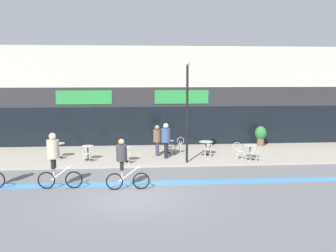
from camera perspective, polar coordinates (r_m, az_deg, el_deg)
The scene contains 24 objects.
ground_plane at distance 14.89m, azimuth -5.06°, elevation -10.16°, with size 120.00×120.00×0.00m, color #5B5B60.
sidewalk_slab at distance 21.89m, azimuth -4.99°, elevation -4.24°, with size 40.00×5.50×0.12m, color gray.
storefront_facade at distance 26.19m, azimuth -5.03°, elevation 4.39°, with size 40.00×4.06×6.23m.
bike_lane_stripe at distance 16.54m, azimuth -5.04°, elevation -8.33°, with size 36.00×0.70×0.01m, color #3D7AB7.
bistro_table_0 at distance 21.63m, azimuth -15.66°, elevation -2.99°, with size 0.70×0.70×0.77m.
bistro_table_1 at distance 20.68m, azimuth -11.56°, elevation -3.43°, with size 0.62×0.62×0.74m.
bistro_table_2 at distance 19.98m, azimuth -6.07°, elevation -3.68°, with size 0.67×0.67×0.74m.
bistro_table_3 at distance 22.00m, azimuth -0.02°, elevation -2.66°, with size 0.69×0.69×0.71m.
bistro_table_4 at distance 21.63m, azimuth 5.51°, elevation -2.79°, with size 0.78×0.78×0.74m.
bistro_table_5 at distance 20.87m, azimuth 11.86°, elevation -3.30°, with size 0.70×0.70×0.75m.
cafe_chair_0_near at distance 21.04m, azimuth -15.99°, elevation -3.39°, with size 0.43×0.59×0.90m.
cafe_chair_1_near at distance 20.07m, azimuth -11.75°, elevation -3.78°, with size 0.43×0.59×0.90m.
cafe_chair_2_near at distance 19.37m, azimuth -6.10°, elevation -4.07°, with size 0.42×0.58×0.90m.
cafe_chair_3_near at distance 21.38m, azimuth 0.09°, elevation -2.92°, with size 0.45×0.60×0.90m.
cafe_chair_3_side at distance 22.07m, azimuth 1.59°, elevation -2.60°, with size 0.59×0.44×0.90m.
cafe_chair_4_near at distance 21.03m, azimuth 5.82°, elevation -3.14°, with size 0.42×0.58×0.90m.
cafe_chair_5_near at distance 20.29m, azimuth 12.34°, elevation -3.67°, with size 0.43×0.59×0.90m.
cafe_chair_5_side at distance 20.71m, azimuth 10.19°, elevation -3.39°, with size 0.59×0.43×0.90m.
planter_pot at distance 24.87m, azimuth 13.30°, elevation -1.24°, with size 0.71×0.71×1.22m.
lamp_post at distance 19.38m, azimuth 2.80°, elevation 3.21°, with size 0.26×0.26×5.08m.
cyclist_1 at distance 15.49m, azimuth -6.50°, elevation -5.07°, with size 1.72×0.48×2.03m.
cyclist_2 at distance 16.12m, azimuth -16.15°, elevation -4.17°, with size 1.76×0.49×2.24m.
pedestrian_near_end at distance 21.22m, azimuth -1.58°, elevation -1.70°, with size 0.52×0.52×1.67m.
pedestrian_far_end at distance 20.64m, azimuth -0.31°, elevation -1.66°, with size 0.49×0.49×1.85m.
Camera 1 is at (0.11, -14.19, 4.52)m, focal length 42.00 mm.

